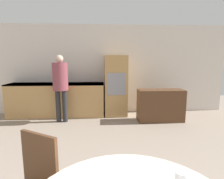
{
  "coord_description": "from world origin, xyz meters",
  "views": [
    {
      "loc": [
        -0.15,
        0.36,
        1.52
      ],
      "look_at": [
        0.0,
        3.02,
        1.1
      ],
      "focal_mm": 28.0,
      "sensor_mm": 36.0,
      "label": 1
    }
  ],
  "objects_px": {
    "oven_unit": "(116,86)",
    "sideboard": "(160,105)",
    "person_standing": "(60,81)",
    "cup": "(181,178)"
  },
  "relations": [
    {
      "from": "oven_unit",
      "to": "sideboard",
      "type": "xyz_separation_m",
      "value": [
        1.12,
        -0.59,
        -0.44
      ]
    },
    {
      "from": "sideboard",
      "to": "person_standing",
      "type": "height_order",
      "value": "person_standing"
    },
    {
      "from": "sideboard",
      "to": "person_standing",
      "type": "bearing_deg",
      "value": 178.68
    },
    {
      "from": "oven_unit",
      "to": "cup",
      "type": "relative_size",
      "value": 20.32
    },
    {
      "from": "oven_unit",
      "to": "cup",
      "type": "bearing_deg",
      "value": -88.44
    },
    {
      "from": "sideboard",
      "to": "person_standing",
      "type": "relative_size",
      "value": 0.69
    },
    {
      "from": "sideboard",
      "to": "cup",
      "type": "height_order",
      "value": "cup"
    },
    {
      "from": "person_standing",
      "to": "sideboard",
      "type": "bearing_deg",
      "value": -1.32
    },
    {
      "from": "oven_unit",
      "to": "person_standing",
      "type": "relative_size",
      "value": 1.01
    },
    {
      "from": "oven_unit",
      "to": "person_standing",
      "type": "height_order",
      "value": "oven_unit"
    }
  ]
}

